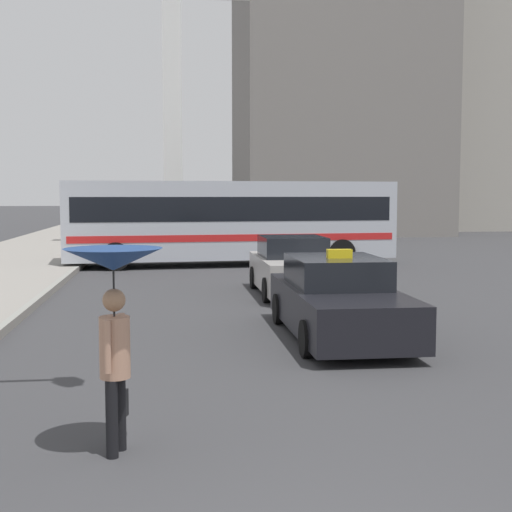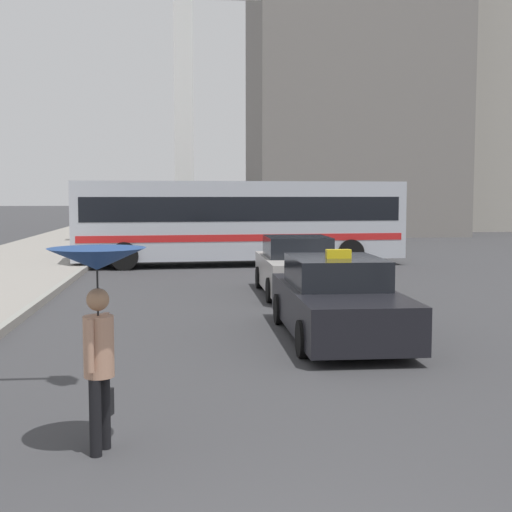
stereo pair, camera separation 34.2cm
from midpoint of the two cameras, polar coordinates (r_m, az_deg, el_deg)
The scene contains 6 objects.
taxi at distance 12.88m, azimuth 5.84°, elevation -3.57°, with size 1.91×4.73×1.59m.
sedan_red at distance 18.27m, azimuth 2.46°, elevation -0.95°, with size 1.91×4.17×1.48m.
city_bus at distance 25.80m, azimuth -2.43°, elevation 3.00°, with size 11.92×3.43×3.01m.
pedestrian_with_umbrella at distance 7.13m, azimuth -12.65°, elevation -2.92°, with size 0.96×0.96×2.05m.
building_tower_near at distance 48.95m, azimuth 6.18°, elevation 18.20°, with size 12.53×11.54×27.54m.
monument_cross at distance 35.41m, azimuth -7.05°, elevation 16.57°, with size 7.52×0.90×17.10m.
Camera 1 is at (-1.04, -4.23, 2.58)m, focal length 50.00 mm.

